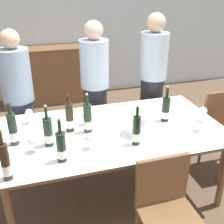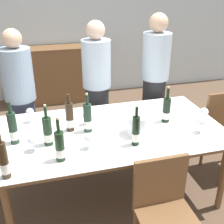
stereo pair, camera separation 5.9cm
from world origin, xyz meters
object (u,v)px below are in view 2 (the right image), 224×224
(wine_bottle_5, at_px, (70,118))
(person_host, at_px, (21,101))
(wine_glass_0, at_px, (33,140))
(wine_glass_4, at_px, (88,138))
(dining_table, at_px, (112,135))
(wine_bottle_6, at_px, (88,119))
(wine_bottle_7, at_px, (48,132))
(wine_glass_5, at_px, (86,116))
(wine_glass_3, at_px, (204,112))
(sideboard_cabinet, at_px, (51,75))
(wine_bottle_0, at_px, (166,110))
(wine_bottle_1, at_px, (60,147))
(wine_glass_1, at_px, (201,123))
(chair_near_front, at_px, (165,207))
(person_guest_right, at_px, (154,84))
(wine_bottle_2, at_px, (136,132))
(wine_bottle_4, at_px, (13,129))
(ice_bucket, at_px, (138,124))
(person_guest_left, at_px, (97,90))
(wine_bottle_3, at_px, (4,161))
(wine_glass_2, at_px, (30,112))

(wine_bottle_5, relative_size, person_host, 0.23)
(wine_glass_0, distance_m, wine_glass_4, 0.44)
(dining_table, height_order, person_host, person_host)
(wine_bottle_6, relative_size, wine_bottle_7, 1.02)
(wine_glass_4, relative_size, person_host, 0.09)
(wine_glass_5, bearing_deg, wine_glass_3, -11.38)
(sideboard_cabinet, xyz_separation_m, wine_bottle_6, (0.19, -2.60, 0.39))
(wine_glass_4, relative_size, wine_glass_5, 1.07)
(wine_bottle_0, relative_size, wine_bottle_7, 0.99)
(dining_table, xyz_separation_m, wine_bottle_1, (-0.51, -0.36, 0.18))
(wine_glass_0, bearing_deg, wine_bottle_6, 22.97)
(wine_glass_1, height_order, wine_glass_4, wine_glass_1)
(wine_glass_1, bearing_deg, chair_near_front, -136.64)
(person_host, relative_size, person_guest_right, 0.94)
(wine_bottle_2, bearing_deg, wine_glass_4, 174.40)
(wine_bottle_4, xyz_separation_m, wine_bottle_5, (0.48, 0.10, -0.01))
(wine_bottle_5, relative_size, wine_glass_0, 2.44)
(ice_bucket, height_order, wine_glass_1, ice_bucket)
(wine_bottle_2, height_order, chair_near_front, wine_bottle_2)
(wine_glass_4, bearing_deg, wine_bottle_7, 153.78)
(ice_bucket, xyz_separation_m, person_guest_left, (-0.16, 0.99, -0.04))
(wine_glass_4, relative_size, person_guest_right, 0.09)
(wine_glass_1, bearing_deg, person_guest_left, 122.53)
(wine_glass_0, bearing_deg, wine_bottle_4, 131.89)
(wine_glass_4, relative_size, person_guest_left, 0.09)
(wine_bottle_1, xyz_separation_m, wine_bottle_5, (0.13, 0.45, 0.01))
(sideboard_cabinet, bearing_deg, wine_glass_4, -87.23)
(wine_glass_0, bearing_deg, person_guest_left, 54.10)
(wine_glass_1, distance_m, wine_glass_4, 1.03)
(wine_glass_3, xyz_separation_m, wine_glass_4, (-1.18, -0.19, 0.01))
(wine_bottle_0, height_order, wine_glass_1, wine_bottle_0)
(wine_bottle_1, bearing_deg, wine_bottle_7, 106.51)
(wine_glass_1, bearing_deg, person_host, 145.88)
(dining_table, bearing_deg, wine_glass_0, -165.79)
(ice_bucket, height_order, wine_bottle_4, wine_bottle_4)
(person_guest_right, bearing_deg, wine_bottle_2, -119.74)
(wine_bottle_4, xyz_separation_m, wine_glass_4, (0.59, -0.25, -0.03))
(wine_glass_3, distance_m, person_guest_left, 1.26)
(ice_bucket, xyz_separation_m, wine_bottle_4, (-1.06, 0.12, 0.04))
(dining_table, bearing_deg, wine_glass_4, -135.90)
(wine_bottle_0, relative_size, wine_glass_4, 2.51)
(wine_bottle_7, bearing_deg, person_guest_left, 57.00)
(wine_bottle_2, relative_size, wine_bottle_3, 0.86)
(wine_bottle_4, relative_size, wine_glass_0, 2.58)
(wine_bottle_0, distance_m, wine_bottle_4, 1.41)
(wine_bottle_2, bearing_deg, dining_table, 112.51)
(wine_glass_2, bearing_deg, wine_bottle_1, -72.92)
(wine_bottle_0, height_order, wine_bottle_4, wine_bottle_4)
(sideboard_cabinet, relative_size, wine_glass_3, 11.15)
(wine_bottle_4, relative_size, wine_bottle_7, 1.03)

